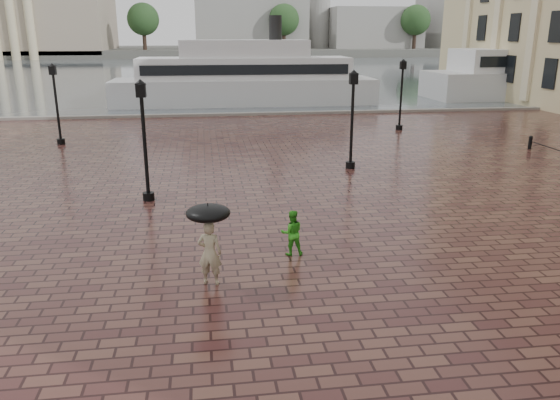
% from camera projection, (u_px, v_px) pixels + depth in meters
% --- Properties ---
extents(ground, '(300.00, 300.00, 0.00)m').
position_uv_depth(ground, '(383.00, 319.00, 12.20)').
color(ground, '#381A19').
rests_on(ground, ground).
extents(harbour_water, '(240.00, 240.00, 0.00)m').
position_uv_depth(harbour_water, '(223.00, 68.00, 99.31)').
color(harbour_water, '#485158').
rests_on(harbour_water, ground).
extents(quay_edge, '(80.00, 0.60, 0.30)m').
position_uv_depth(quay_edge, '(253.00, 115.00, 42.50)').
color(quay_edge, slate).
rests_on(quay_edge, ground).
extents(far_shore, '(300.00, 60.00, 2.00)m').
position_uv_depth(far_shore, '(214.00, 51.00, 163.41)').
color(far_shore, '#4C4C47').
rests_on(far_shore, ground).
extents(distant_skyline, '(102.50, 22.00, 33.00)m').
position_uv_depth(distant_skyline, '(381.00, 21.00, 157.83)').
color(distant_skyline, gray).
rests_on(distant_skyline, ground).
extents(far_trees, '(188.00, 8.00, 13.50)m').
position_uv_depth(far_trees, '(215.00, 20.00, 140.11)').
color(far_trees, '#2D2119').
rests_on(far_trees, ground).
extents(street_lamps, '(21.44, 14.44, 4.40)m').
position_uv_depth(street_lamps, '(249.00, 111.00, 27.89)').
color(street_lamps, black).
rests_on(street_lamps, ground).
extents(adult_pedestrian, '(0.70, 0.55, 1.68)m').
position_uv_depth(adult_pedestrian, '(210.00, 253.00, 13.67)').
color(adult_pedestrian, tan).
rests_on(adult_pedestrian, ground).
extents(child_pedestrian, '(0.66, 0.51, 1.33)m').
position_uv_depth(child_pedestrian, '(292.00, 233.00, 15.55)').
color(child_pedestrian, '#2E9A1C').
rests_on(child_pedestrian, ground).
extents(ferry_near, '(23.23, 5.80, 7.60)m').
position_uv_depth(ferry_near, '(245.00, 78.00, 48.54)').
color(ferry_near, '#BBBBBB').
rests_on(ferry_near, ground).
extents(ferry_far, '(26.72, 7.11, 8.71)m').
position_uv_depth(ferry_far, '(559.00, 70.00, 54.05)').
color(ferry_far, '#BBBBBB').
rests_on(ferry_far, ground).
extents(umbrella, '(1.10, 1.10, 1.14)m').
position_uv_depth(umbrella, '(208.00, 213.00, 13.36)').
color(umbrella, black).
rests_on(umbrella, ground).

